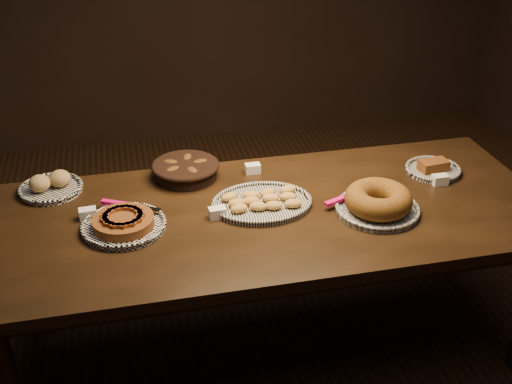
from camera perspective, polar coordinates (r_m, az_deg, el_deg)
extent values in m
plane|color=black|center=(3.16, 1.06, -13.43)|extent=(5.00, 5.00, 0.00)
cube|color=black|center=(2.72, 1.20, -2.14)|extent=(2.40, 1.00, 0.05)
cylinder|color=black|center=(3.22, -19.71, -6.50)|extent=(0.08, 0.08, 0.70)
cylinder|color=black|center=(3.59, 16.63, -2.08)|extent=(0.08, 0.08, 0.70)
torus|color=white|center=(2.63, -11.68, -2.82)|extent=(0.34, 0.34, 0.02)
cylinder|color=#44240D|center=(2.63, -11.71, -2.61)|extent=(0.32, 0.32, 0.04)
cube|color=#5E2D10|center=(2.63, -10.42, -1.71)|extent=(0.05, 0.09, 0.01)
cube|color=#5E2D10|center=(2.66, -10.84, -1.46)|extent=(0.08, 0.07, 0.01)
cube|color=#5E2D10|center=(2.67, -11.47, -1.37)|extent=(0.09, 0.04, 0.01)
cube|color=#5E2D10|center=(2.67, -12.16, -1.44)|extent=(0.09, 0.04, 0.01)
cube|color=#5E2D10|center=(2.66, -12.76, -1.66)|extent=(0.08, 0.07, 0.01)
cube|color=#5E2D10|center=(2.64, -13.14, -1.99)|extent=(0.05, 0.09, 0.01)
cube|color=#5E2D10|center=(2.61, -13.22, -2.36)|extent=(0.03, 0.09, 0.01)
cube|color=#5E2D10|center=(2.58, -12.96, -2.68)|extent=(0.07, 0.08, 0.01)
cube|color=#5E2D10|center=(2.56, -12.42, -2.87)|extent=(0.09, 0.06, 0.01)
cube|color=#5E2D10|center=(2.56, -11.72, -2.89)|extent=(0.08, 0.03, 0.01)
cube|color=#5E2D10|center=(2.56, -11.03, -2.73)|extent=(0.09, 0.06, 0.01)
cube|color=#5E2D10|center=(2.58, -10.51, -2.43)|extent=(0.07, 0.08, 0.01)
cube|color=#5E2D10|center=(2.61, -10.30, -2.06)|extent=(0.04, 0.09, 0.01)
cube|color=#EF0B72|center=(2.77, -12.43, -0.98)|extent=(0.12, 0.08, 0.02)
cube|color=silver|center=(2.72, -9.97, -1.42)|extent=(0.15, 0.10, 0.00)
torus|color=black|center=(2.73, 0.53, -0.86)|extent=(0.35, 0.35, 0.02)
ellipsoid|color=#A67930|center=(2.67, -1.52, -1.47)|extent=(0.08, 0.06, 0.04)
ellipsoid|color=#A67930|center=(2.68, 0.18, -1.29)|extent=(0.08, 0.06, 0.04)
ellipsoid|color=#A67930|center=(2.69, 1.57, -1.20)|extent=(0.08, 0.06, 0.04)
ellipsoid|color=#A67930|center=(2.70, 3.32, -1.03)|extent=(0.08, 0.06, 0.04)
ellipsoid|color=#A67930|center=(2.71, -1.73, -0.98)|extent=(0.08, 0.05, 0.04)
ellipsoid|color=#A67930|center=(2.72, -0.47, -0.79)|extent=(0.08, 0.05, 0.04)
ellipsoid|color=#A67930|center=(2.74, 1.29, -0.53)|extent=(0.08, 0.06, 0.04)
ellipsoid|color=#A67930|center=(2.75, 2.87, -0.41)|extent=(0.08, 0.06, 0.04)
ellipsoid|color=#A67930|center=(2.75, -2.40, -0.44)|extent=(0.08, 0.07, 0.04)
ellipsoid|color=#A67930|center=(2.76, -0.49, -0.27)|extent=(0.08, 0.05, 0.04)
ellipsoid|color=#A67930|center=(2.78, 1.06, -0.05)|extent=(0.09, 0.07, 0.04)
ellipsoid|color=#A67930|center=(2.81, 2.84, 0.22)|extent=(0.08, 0.06, 0.04)
torus|color=black|center=(2.74, 10.74, -1.37)|extent=(0.35, 0.35, 0.02)
torus|color=brown|center=(2.72, 10.82, -0.63)|extent=(0.38, 0.38, 0.10)
cube|color=#EF0B72|center=(2.74, 7.19, -0.76)|extent=(0.12, 0.07, 0.02)
cube|color=silver|center=(2.82, 9.19, -0.09)|extent=(0.15, 0.08, 0.00)
cylinder|color=black|center=(2.97, -6.27, 1.92)|extent=(0.33, 0.33, 0.07)
torus|color=black|center=(2.96, -6.29, 2.33)|extent=(0.31, 0.31, 0.02)
ellipsoid|color=#321C0A|center=(2.98, -4.97, 2.52)|extent=(0.10, 0.07, 0.04)
ellipsoid|color=#321C0A|center=(3.03, -6.11, 2.90)|extent=(0.07, 0.10, 0.04)
ellipsoid|color=#321C0A|center=(2.99, -7.56, 2.46)|extent=(0.11, 0.09, 0.04)
ellipsoid|color=#321C0A|center=(2.92, -7.38, 1.82)|extent=(0.11, 0.09, 0.04)
ellipsoid|color=#321C0A|center=(2.90, -5.67, 1.73)|extent=(0.08, 0.10, 0.04)
torus|color=white|center=(2.99, -17.78, 0.39)|extent=(0.28, 0.28, 0.02)
ellipsoid|color=#987646|center=(2.97, -18.69, 0.73)|extent=(0.09, 0.09, 0.08)
ellipsoid|color=#987646|center=(2.99, -17.02, 1.16)|extent=(0.09, 0.09, 0.08)
torus|color=black|center=(3.12, 15.47, 2.04)|extent=(0.26, 0.26, 0.02)
cube|color=#44240D|center=(3.11, 15.51, 2.30)|extent=(0.14, 0.09, 0.05)
cube|color=white|center=(2.66, -3.46, -1.85)|extent=(0.07, 0.05, 0.04)
cube|color=white|center=(3.00, -0.29, 2.10)|extent=(0.07, 0.05, 0.04)
cube|color=white|center=(2.81, 10.41, -0.47)|extent=(0.07, 0.05, 0.04)
cube|color=white|center=(2.73, -14.73, -1.87)|extent=(0.07, 0.05, 0.04)
cube|color=white|center=(3.02, 16.03, 1.05)|extent=(0.07, 0.05, 0.04)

